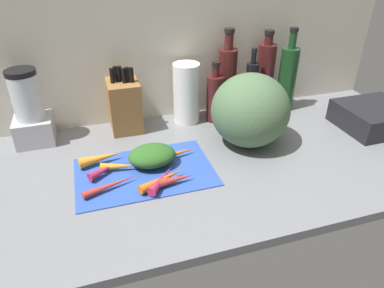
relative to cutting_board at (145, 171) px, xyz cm
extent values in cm
cube|color=slate|center=(26.91, 1.85, -1.90)|extent=(170.00, 80.00, 3.00)
cube|color=beige|center=(26.91, 40.35, 29.60)|extent=(170.00, 3.00, 60.00)
cube|color=#2D51B7|center=(0.00, 0.00, 0.00)|extent=(43.65, 28.39, 0.80)
cone|color=#B2264C|center=(3.81, -8.23, 1.87)|extent=(11.03, 12.66, 2.93)
cone|color=orange|center=(-7.51, 2.77, 1.74)|extent=(12.32, 5.36, 2.67)
cone|color=orange|center=(-12.76, 8.88, 2.18)|extent=(14.96, 6.32, 3.57)
cone|color=orange|center=(4.16, -8.16, 1.79)|extent=(16.35, 9.25, 2.78)
cone|color=#B2264C|center=(-12.64, 2.00, 1.83)|extent=(10.44, 7.84, 2.85)
cone|color=red|center=(-11.28, -6.11, 1.48)|extent=(17.07, 7.32, 2.16)
cone|color=orange|center=(11.26, 4.50, 1.75)|extent=(16.95, 6.32, 2.70)
cone|color=red|center=(8.16, -9.35, 1.77)|extent=(11.66, 3.90, 2.73)
ellipsoid|color=#2D6023|center=(3.18, 2.95, 3.68)|extent=(15.52, 11.94, 6.57)
ellipsoid|color=#4C6B47|center=(39.77, 7.60, 12.64)|extent=(27.73, 27.29, 26.08)
cube|color=olive|center=(-1.10, 32.65, 9.35)|extent=(11.61, 15.57, 19.50)
cylinder|color=black|center=(-4.48, 31.62, 21.85)|extent=(1.58, 1.58, 5.50)
cylinder|color=black|center=(-3.13, 33.39, 21.85)|extent=(1.45, 1.45, 5.50)
cylinder|color=black|center=(-1.78, 33.02, 21.85)|extent=(2.13, 2.13, 5.50)
cylinder|color=black|center=(-0.42, 30.46, 21.85)|extent=(1.48, 1.48, 5.50)
cylinder|color=black|center=(0.93, 31.16, 21.85)|extent=(1.80, 1.80, 5.50)
cylinder|color=black|center=(2.28, 30.38, 21.85)|extent=(1.91, 1.91, 5.50)
cube|color=#B2B2B7|center=(-34.32, 31.70, 4.37)|extent=(13.19, 13.19, 9.54)
cylinder|color=silver|center=(-34.32, 31.70, 17.22)|extent=(9.89, 9.89, 16.17)
cylinder|color=black|center=(-34.32, 31.70, 26.20)|extent=(10.09, 10.09, 1.80)
cylinder|color=white|center=(23.46, 31.35, 11.63)|extent=(10.44, 10.44, 24.06)
cylinder|color=#471919|center=(34.55, 28.65, 9.01)|extent=(6.93, 6.93, 18.81)
cylinder|color=#471919|center=(34.55, 28.65, 20.53)|extent=(2.86, 2.86, 4.24)
cylinder|color=black|center=(34.55, 28.65, 23.45)|extent=(3.28, 3.28, 1.60)
cylinder|color=#471919|center=(41.63, 33.92, 13.28)|extent=(7.57, 7.57, 27.37)
cylinder|color=#471919|center=(41.63, 33.92, 30.18)|extent=(3.52, 3.52, 6.42)
cylinder|color=black|center=(41.63, 33.92, 34.19)|extent=(4.04, 4.04, 1.60)
cylinder|color=black|center=(50.60, 29.43, 10.69)|extent=(5.13, 5.13, 22.18)
cylinder|color=black|center=(50.60, 29.43, 24.08)|extent=(2.03, 2.03, 4.59)
cylinder|color=black|center=(50.60, 29.43, 27.17)|extent=(2.33, 2.33, 1.60)
cylinder|color=#471919|center=(58.70, 33.49, 13.60)|extent=(7.48, 7.48, 28.01)
cylinder|color=#471919|center=(58.70, 33.49, 29.64)|extent=(3.51, 3.51, 4.06)
cylinder|color=black|center=(58.70, 33.49, 32.47)|extent=(4.04, 4.04, 1.60)
cylinder|color=#19421E|center=(67.64, 30.20, 12.90)|extent=(7.46, 7.46, 26.60)
cylinder|color=#19421E|center=(67.64, 30.20, 29.51)|extent=(3.01, 3.01, 6.62)
cylinder|color=black|center=(67.64, 30.20, 33.62)|extent=(3.46, 3.46, 1.60)
cube|color=black|center=(92.18, 4.07, 4.05)|extent=(25.65, 23.68, 8.91)
camera|label=1|loc=(-12.93, -92.61, 65.26)|focal=32.72mm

